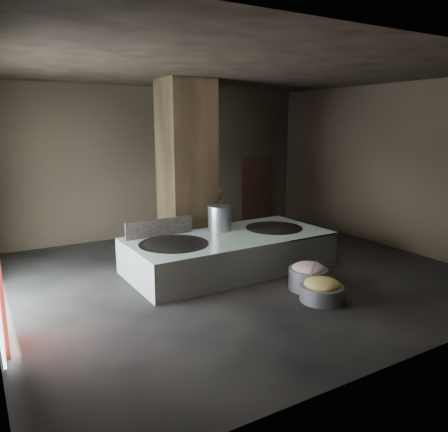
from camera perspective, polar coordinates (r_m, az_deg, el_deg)
floor at (r=10.25m, az=1.47°, el=-7.76°), size 10.00×9.00×0.10m
ceiling at (r=9.72m, az=1.62°, el=18.69°), size 10.00×9.00×0.10m
back_wall at (r=13.78m, az=-8.56°, el=6.99°), size 10.00×0.10×4.50m
front_wall at (r=6.38m, az=23.65°, el=0.49°), size 10.00×0.10×4.50m
right_wall at (r=13.10m, az=20.78°, el=6.10°), size 0.10×9.00×4.50m
pillar at (r=11.24m, az=-4.91°, el=5.99°), size 1.20×1.20×4.50m
hearth_platform at (r=10.43m, az=0.69°, el=-4.72°), size 4.83×2.39×0.83m
platform_cap at (r=10.33m, az=0.70°, el=-2.60°), size 4.68×2.25×0.03m
wok_left at (r=9.66m, az=-6.56°, el=-4.11°), size 1.51×1.51×0.42m
wok_left_rim at (r=9.64m, az=-6.57°, el=-3.71°), size 1.54×1.54×0.05m
wok_right at (r=11.12m, az=6.54°, el=-1.97°), size 1.40×1.40×0.39m
wok_right_rim at (r=11.10m, az=6.55°, el=-1.62°), size 1.43×1.43×0.05m
stock_pot at (r=10.74m, az=-0.58°, el=-0.30°), size 0.58×0.58×0.62m
splash_guard at (r=10.30m, az=-8.40°, el=-1.53°), size 1.66×0.10×0.42m
cook at (r=12.02m, az=-1.17°, el=-0.25°), size 0.70×0.53×1.74m
veg_basin at (r=8.89m, az=12.63°, el=-9.80°), size 1.03×1.03×0.31m
veg_fill at (r=8.82m, az=12.69°, el=-8.63°), size 0.70×0.70×0.21m
ladle at (r=8.76m, az=11.35°, el=-7.33°), size 0.09×0.34×0.60m
meat_basin at (r=9.41m, az=10.92°, el=-8.04°), size 0.94×0.94×0.45m
meat_fill at (r=9.34m, az=10.98°, el=-6.74°), size 0.68×0.68×0.26m
doorway_near at (r=14.32m, az=-3.81°, el=2.64°), size 1.18×0.08×2.38m
doorway_near_glow at (r=14.35m, az=-3.34°, el=2.46°), size 0.90×0.04×2.12m
doorway_far at (r=15.52m, az=4.15°, el=3.36°), size 1.18×0.08×2.38m
doorway_far_glow at (r=15.62m, az=4.66°, el=3.22°), size 0.76×0.04×1.80m
pavilion_sliver at (r=7.55m, az=-27.12°, el=-9.22°), size 0.05×0.90×1.70m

